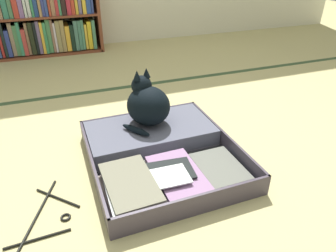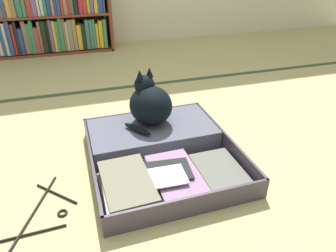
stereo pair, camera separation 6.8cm
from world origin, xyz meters
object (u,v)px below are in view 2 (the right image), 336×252
at_px(bookshelf, 31,18).
at_px(clothes_hanger, 44,212).
at_px(black_cat, 149,104).
at_px(open_suitcase, 157,150).

xyz_separation_m(bookshelf, clothes_hanger, (0.13, -2.29, -0.34)).
distance_m(black_cat, clothes_hanger, 0.73).
relative_size(open_suitcase, clothes_hanger, 1.94).
xyz_separation_m(open_suitcase, clothes_hanger, (-0.54, -0.23, -0.04)).
relative_size(open_suitcase, black_cat, 2.48).
bearing_deg(bookshelf, clothes_hanger, -86.79).
height_order(bookshelf, black_cat, bookshelf).
relative_size(black_cat, clothes_hanger, 0.78).
distance_m(open_suitcase, black_cat, 0.26).
xyz_separation_m(bookshelf, open_suitcase, (0.67, -2.06, -0.30)).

